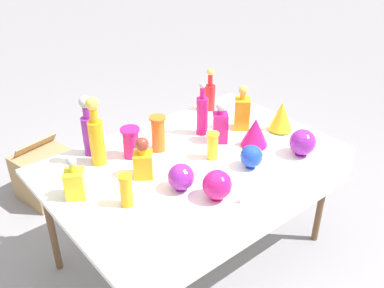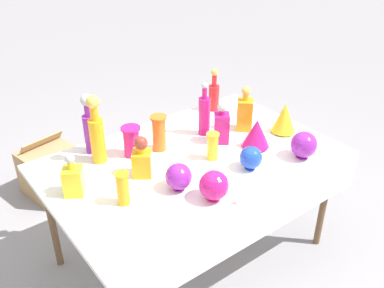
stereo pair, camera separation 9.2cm
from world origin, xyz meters
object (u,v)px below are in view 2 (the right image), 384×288
Objects in this scene: slender_vase_3 at (123,188)px; square_decanter_2 at (245,112)px; square_decanter_0 at (73,179)px; round_bowl_0 at (179,177)px; round_bowl_3 at (251,158)px; round_bowl_1 at (214,185)px; tall_bottle_0 at (204,114)px; round_bowl_2 at (304,145)px; fluted_vase_0 at (256,133)px; slender_vase_1 at (159,132)px; tall_bottle_1 at (90,127)px; square_decanter_1 at (222,125)px; slender_vase_2 at (131,140)px; cardboard_box_behind_left at (52,171)px; slender_vase_0 at (213,145)px; tall_bottle_3 at (214,94)px; tall_bottle_2 at (97,133)px; square_decanter_3 at (142,159)px; fluted_vase_1 at (284,118)px.

square_decanter_2 is at bearing 11.92° from slender_vase_3.
square_decanter_0 reaches higher than round_bowl_0.
slender_vase_3 is 1.19× the size of round_bowl_0.
round_bowl_1 is at bearing -165.25° from round_bowl_3.
round_bowl_2 is at bearing -64.11° from tall_bottle_0.
square_decanter_2 is at bearing 64.29° from fluted_vase_0.
square_decanter_0 is at bearing 156.78° from round_bowl_3.
fluted_vase_0 is at bearing 38.62° from round_bowl_3.
slender_vase_1 is 0.60m from fluted_vase_0.
tall_bottle_1 is 2.29× the size of round_bowl_2.
square_decanter_2 reaches higher than round_bowl_0.
square_decanter_1 reaches higher than round_bowl_2.
slender_vase_1 is 1.21× the size of slender_vase_2.
square_decanter_1 is at bearing -23.37° from slender_vase_1.
square_decanter_1 is at bearing 45.73° from round_bowl_1.
slender_vase_1 is 1.37× the size of round_bowl_2.
cardboard_box_behind_left is (0.06, 1.39, -0.67)m from slender_vase_3.
round_bowl_2 is (0.44, -0.31, -0.01)m from slender_vase_0.
tall_bottle_2 is at bearing -172.42° from tall_bottle_3.
square_decanter_2 is 0.64× the size of cardboard_box_behind_left.
square_decanter_3 is at bearing -176.11° from square_decanter_2.
slender_vase_0 reaches higher than round_bowl_1.
tall_bottle_3 is 1.85× the size of slender_vase_0.
slender_vase_0 is at bearing -66.89° from cardboard_box_behind_left.
square_decanter_1 is 0.57m from slender_vase_2.
round_bowl_0 is at bearing -109.85° from slender_vase_1.
slender_vase_1 is 1.25× the size of slender_vase_3.
tall_bottle_2 is 1.21m from round_bowl_2.
round_bowl_1 is at bearing -161.51° from fluted_vase_1.
square_decanter_1 is 1.57m from cardboard_box_behind_left.
slender_vase_2 is at bearing 159.16° from square_decanter_1.
square_decanter_0 is at bearing 138.94° from round_bowl_1.
slender_vase_1 is (0.35, -0.10, -0.07)m from tall_bottle_2.
cardboard_box_behind_left is at bearing 113.11° from slender_vase_0.
cardboard_box_behind_left is (-1.00, 0.82, -0.69)m from tall_bottle_3.
round_bowl_1 is 1.79m from cardboard_box_behind_left.
square_decanter_1 is 1.21× the size of slender_vase_1.
round_bowl_0 is at bearing -67.93° from tall_bottle_2.
fluted_vase_0 is (-0.11, -0.22, -0.03)m from square_decanter_2.
round_bowl_0 is 0.20m from round_bowl_1.
fluted_vase_0 is at bearing 6.25° from round_bowl_0.
fluted_vase_1 is (1.12, -0.41, -0.08)m from tall_bottle_2.
cardboard_box_behind_left is (-0.74, 1.21, -0.69)m from square_decanter_1.
square_decanter_0 is 0.55m from round_bowl_0.
square_decanter_3 is 0.95m from round_bowl_2.
slender_vase_2 is 0.47m from slender_vase_3.
slender_vase_3 reaches higher than round_bowl_0.
fluted_vase_0 is at bearing 118.21° from round_bowl_2.
square_decanter_3 is (0.37, -0.07, 0.01)m from square_decanter_0.
round_bowl_1 is at bearing -79.95° from slender_vase_2.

